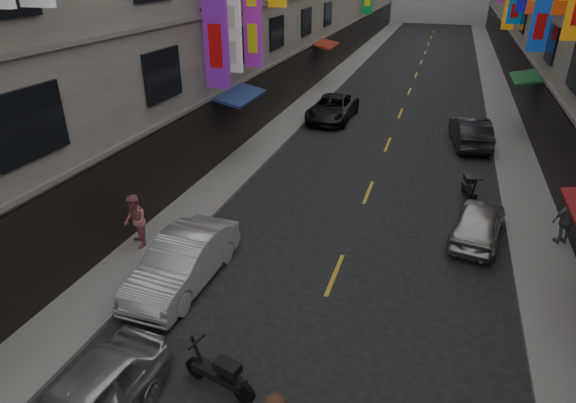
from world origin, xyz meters
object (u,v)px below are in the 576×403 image
Objects in this scene: car_left_far at (333,108)px; pedestrian_rfar at (567,220)px; scooter_crossing at (220,374)px; scooter_far_right at (469,188)px; car_left_mid at (183,261)px; car_right_far at (470,131)px; pedestrian_lfar at (135,221)px; car_right_mid at (478,222)px.

pedestrian_rfar is at bearing -46.93° from car_left_far.
scooter_crossing and scooter_far_right have the same top height.
pedestrian_rfar reaches higher than car_left_mid.
car_left_far is 1.14× the size of car_right_far.
car_left_far is 16.12m from pedestrian_lfar.
pedestrian_rfar is at bearing -28.54° from scooter_crossing.
car_left_mid is 2.70× the size of pedestrian_rfar.
pedestrian_rfar is (7.97, 8.77, 0.49)m from scooter_crossing.
pedestrian_rfar is (2.72, -9.29, 0.21)m from car_right_far.
car_left_mid is 2.50× the size of pedestrian_lfar.
scooter_crossing is 6.64m from pedestrian_lfar.
car_right_mid is at bearing 81.83° from scooter_far_right.
car_right_far is (0.10, 6.50, 0.28)m from scooter_far_right.
car_left_mid is 2.62m from pedestrian_lfar.
car_left_mid is at bearing 34.89° from scooter_far_right.
car_right_mid is 2.10× the size of pedestrian_lfar.
pedestrian_lfar reaches higher than pedestrian_rfar.
car_right_far is at bearing -99.17° from pedestrian_rfar.
car_left_mid is at bearing 53.01° from scooter_crossing.
scooter_far_right is at bearing -70.27° from pedestrian_rfar.
car_left_far is (-2.32, 20.30, 0.25)m from scooter_crossing.
car_right_mid is at bearing -55.78° from car_left_far.
car_right_mid is at bearing 34.07° from car_left_mid.
scooter_far_right is at bearing -10.29° from scooter_crossing.
pedestrian_rfar reaches higher than scooter_crossing.
car_right_far is 2.50× the size of pedestrian_lfar.
scooter_crossing is 12.66m from scooter_far_right.
car_right_far is (5.25, 18.06, 0.28)m from scooter_crossing.
pedestrian_lfar reaches higher than car_left_far.
car_right_far is at bearing -102.98° from scooter_far_right.
car_right_mid is at bearing -17.63° from pedestrian_rfar.
car_left_mid is 16.81m from car_right_far.
car_right_far is at bearing 63.11° from car_left_mid.
scooter_far_right is 3.17m from car_right_mid.
pedestrian_rfar is at bearing 28.72° from car_left_mid.
pedestrian_lfar is (-2.31, 1.19, 0.28)m from car_left_mid.
pedestrian_rfar is at bearing 123.10° from scooter_far_right.
scooter_crossing is 4.16m from car_left_mid.
scooter_crossing is at bearing 66.67° from car_right_mid.
car_left_far is at bearing -73.78° from pedestrian_rfar.
scooter_far_right is 4.00m from pedestrian_rfar.
car_left_mid is at bearing 54.05° from car_right_far.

